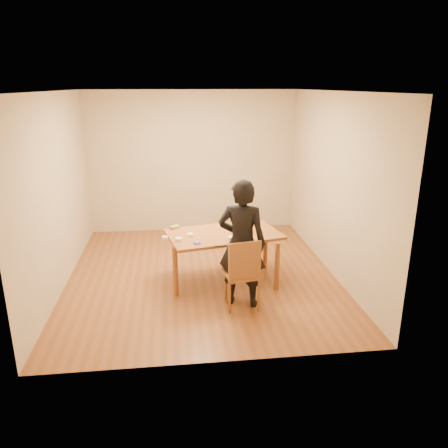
{
  "coord_description": "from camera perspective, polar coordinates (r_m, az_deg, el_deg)",
  "views": [
    {
      "loc": [
        -0.39,
        -6.16,
        2.79
      ],
      "look_at": [
        0.31,
        -0.32,
        0.9
      ],
      "focal_mm": 35.0,
      "sensor_mm": 36.0,
      "label": 1
    }
  ],
  "objects": [
    {
      "name": "candy_box_pink",
      "position": [
        6.51,
        -6.44,
        -0.49
      ],
      "size": [
        0.13,
        0.11,
        0.02
      ],
      "primitive_type": "cube",
      "rotation": [
        0.0,
        0.0,
        0.45
      ],
      "color": "#E63684",
      "rests_on": "dining_table"
    },
    {
      "name": "ramekin_yellow",
      "position": [
        6.14,
        -4.44,
        -1.44
      ],
      "size": [
        0.09,
        0.09,
        0.04
      ],
      "primitive_type": "cylinder",
      "color": "white",
      "rests_on": "dining_table"
    },
    {
      "name": "dining_chair",
      "position": [
        5.69,
        2.38,
        -6.49
      ],
      "size": [
        0.51,
        0.51,
        0.04
      ],
      "primitive_type": "cube",
      "rotation": [
        0.0,
        0.0,
        0.18
      ],
      "color": "brown",
      "rests_on": "floor"
    },
    {
      "name": "person",
      "position": [
        5.58,
        2.36,
        -2.6
      ],
      "size": [
        0.71,
        0.58,
        1.69
      ],
      "primitive_type": "imported",
      "rotation": [
        0.0,
        0.0,
        2.82
      ],
      "color": "black",
      "rests_on": "floor"
    },
    {
      "name": "frosting_dollop",
      "position": [
        5.87,
        -3.53,
        -2.38
      ],
      "size": [
        0.04,
        0.04,
        0.02
      ],
      "primitive_type": "ellipsoid",
      "color": "white",
      "rests_on": "frosting_lid"
    },
    {
      "name": "dining_table",
      "position": [
        6.28,
        -0.05,
        -1.34
      ],
      "size": [
        1.74,
        1.25,
        0.04
      ],
      "primitive_type": "cube",
      "rotation": [
        0.0,
        0.0,
        0.22
      ],
      "color": "brown",
      "rests_on": "floor"
    },
    {
      "name": "frosting_tub",
      "position": [
        5.88,
        0.94,
        -2.05
      ],
      "size": [
        0.1,
        0.1,
        0.09
      ],
      "primitive_type": "cylinder",
      "color": "white",
      "rests_on": "dining_table"
    },
    {
      "name": "ramekin_multi",
      "position": [
        6.07,
        -7.75,
        -1.8
      ],
      "size": [
        0.08,
        0.08,
        0.04
      ],
      "primitive_type": "cylinder",
      "color": "white",
      "rests_on": "dining_table"
    },
    {
      "name": "cake_plate",
      "position": [
        6.36,
        2.16,
        -0.8
      ],
      "size": [
        0.3,
        0.3,
        0.02
      ],
      "primitive_type": "cylinder",
      "color": "#B20B1D",
      "rests_on": "dining_table"
    },
    {
      "name": "room_shell",
      "position": [
        6.67,
        -3.29,
        5.31
      ],
      "size": [
        4.0,
        4.5,
        2.7
      ],
      "color": "brown",
      "rests_on": "ground"
    },
    {
      "name": "ramekin_green",
      "position": [
        5.98,
        -5.93,
        -2.02
      ],
      "size": [
        0.09,
        0.09,
        0.04
      ],
      "primitive_type": "cylinder",
      "color": "white",
      "rests_on": "dining_table"
    },
    {
      "name": "frosting_lid",
      "position": [
        5.87,
        -3.52,
        -2.5
      ],
      "size": [
        0.11,
        0.11,
        0.01
      ],
      "primitive_type": "cylinder",
      "color": "#261BB0",
      "rests_on": "dining_table"
    },
    {
      "name": "candy_box_green",
      "position": [
        6.51,
        -6.49,
        -0.32
      ],
      "size": [
        0.16,
        0.14,
        0.02
      ],
      "primitive_type": "cube",
      "rotation": [
        0.0,
        0.0,
        0.58
      ],
      "color": "green",
      "rests_on": "candy_box_pink"
    },
    {
      "name": "spatula",
      "position": [
        5.77,
        -0.45,
        -2.87
      ],
      "size": [
        0.16,
        0.02,
        0.01
      ],
      "primitive_type": "cube",
      "rotation": [
        0.0,
        0.0,
        -0.01
      ],
      "color": "black",
      "rests_on": "dining_table"
    },
    {
      "name": "frosting_dome",
      "position": [
        6.33,
        2.17,
        0.08
      ],
      "size": [
        0.24,
        0.24,
        0.03
      ],
      "primitive_type": "ellipsoid",
      "color": "white",
      "rests_on": "cake"
    },
    {
      "name": "cake",
      "position": [
        6.35,
        2.17,
        -0.36
      ],
      "size": [
        0.25,
        0.25,
        0.08
      ],
      "primitive_type": "cylinder",
      "color": "white",
      "rests_on": "cake_plate"
    }
  ]
}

